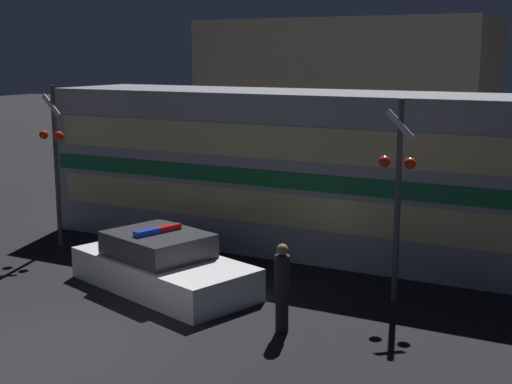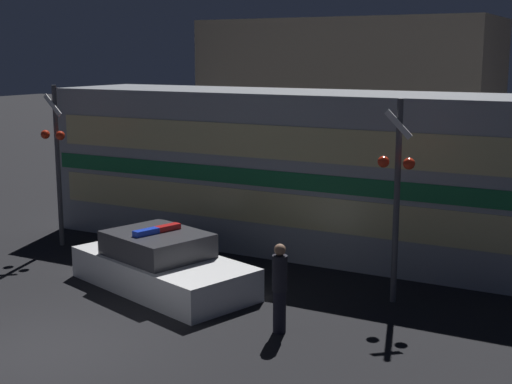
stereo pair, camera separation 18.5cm
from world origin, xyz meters
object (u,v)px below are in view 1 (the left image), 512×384
Objects in this scene: train at (334,173)px; police_car at (162,266)px; crossing_signal_near at (398,189)px; pedestrian at (282,287)px.

police_car is (-2.10, -4.63, -1.53)m from train.
crossing_signal_near is at bearing -50.38° from train.
crossing_signal_near is (1.32, 2.55, 1.50)m from pedestrian.
train is 3.80× the size of crossing_signal_near.
train is at bearing 83.02° from police_car.
train is 4.08m from crossing_signal_near.
pedestrian is at bearing 0.12° from police_car.
police_car is at bearing 162.72° from pedestrian.
police_car is 3.56m from pedestrian.
police_car is at bearing -162.31° from crossing_signal_near.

